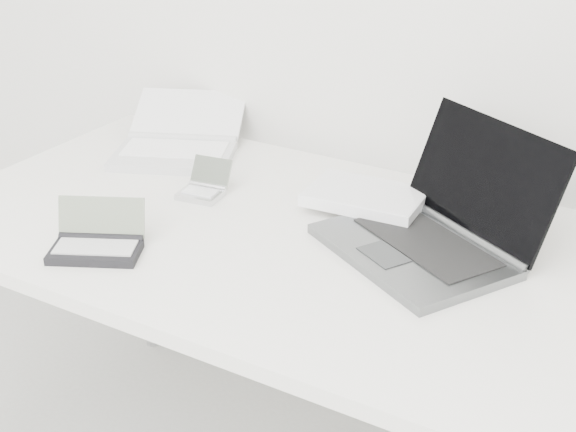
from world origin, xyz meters
The scene contains 5 objects.
desk centered at (0.00, 1.55, 0.68)m, with size 1.60×0.80×0.73m.
laptop_large centered at (0.17, 1.66, 0.77)m, with size 0.54×0.46×0.23m.
netbook_open_white centered at (-0.51, 1.79, 0.75)m, with size 0.40×0.44×0.10m.
pda_silver centered at (-0.31, 1.61, 0.75)m, with size 0.10×0.12×0.07m.
palmtop_charcoal centered at (-0.33, 1.30, 0.75)m, with size 0.20×0.18×0.09m.
Camera 1 is at (0.66, 0.32, 1.46)m, focal length 50.00 mm.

